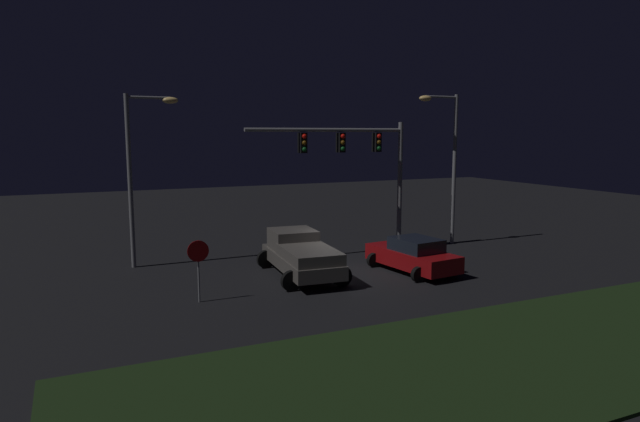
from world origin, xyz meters
name	(u,v)px	position (x,y,z in m)	size (l,w,h in m)	color
ground_plane	(340,273)	(0.00, 0.00, 0.00)	(80.00, 80.00, 0.00)	black
grass_median	(508,357)	(0.00, -9.98, 0.05)	(22.73, 6.97, 0.10)	black
pickup_truck	(300,252)	(-1.73, 0.32, 1.00)	(3.17, 5.54, 1.80)	#514C47
car_sedan	(413,255)	(2.94, -1.10, 0.74)	(2.81, 4.58, 1.51)	maroon
traffic_signal_gantry	(358,155)	(2.63, 3.35, 4.90)	(8.32, 0.56, 6.50)	slate
street_lamp_left	(140,159)	(-7.47, 4.79, 4.83)	(2.31, 0.44, 7.64)	slate
street_lamp_right	(447,151)	(7.94, 3.27, 5.01)	(2.42, 0.44, 7.96)	slate
stop_sign	(198,259)	(-6.39, -1.62, 1.56)	(0.76, 0.08, 2.23)	slate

